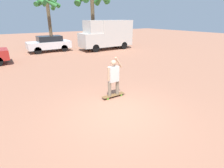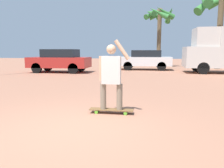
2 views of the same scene
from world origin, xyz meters
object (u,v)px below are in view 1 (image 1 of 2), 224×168
at_px(parked_car_white, 49,43).
at_px(palm_tree_center_background, 48,6).
at_px(camper_van, 107,34).
at_px(person_skateboarder, 113,76).
at_px(skateboard, 113,95).

bearing_deg(parked_car_white, palm_tree_center_background, 71.40).
bearing_deg(camper_van, parked_car_white, 161.13).
distance_m(person_skateboarder, parked_car_white, 12.67).
distance_m(skateboard, palm_tree_center_background, 16.98).
xyz_separation_m(parked_car_white, palm_tree_center_background, (1.22, 3.63, 3.70)).
relative_size(skateboard, parked_car_white, 0.26).
distance_m(parked_car_white, palm_tree_center_background, 5.33).
bearing_deg(parked_car_white, camper_van, -18.87).
height_order(skateboard, parked_car_white, parked_car_white).
relative_size(camper_van, palm_tree_center_background, 1.02).
relative_size(skateboard, camper_van, 0.19).
xyz_separation_m(skateboard, camper_van, (6.29, 10.72, 1.54)).
distance_m(skateboard, camper_van, 12.53).
relative_size(person_skateboarder, palm_tree_center_background, 0.30).
bearing_deg(skateboard, parked_car_white, 87.07).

